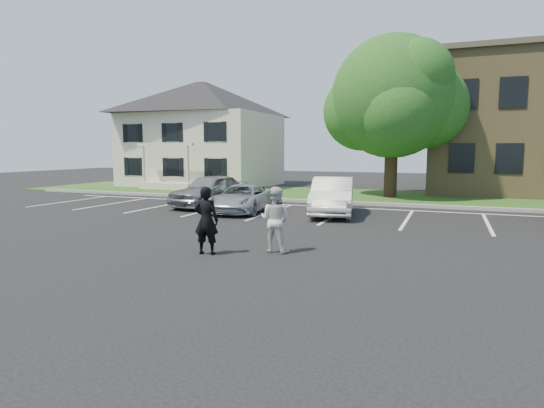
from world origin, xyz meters
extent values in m
plane|color=black|center=(0.00, 0.00, 0.00)|extent=(90.00, 90.00, 0.00)
cube|color=gray|center=(0.00, 12.00, 0.07)|extent=(40.00, 0.30, 0.15)
cube|color=#2A4C18|center=(0.00, 16.00, 0.04)|extent=(44.00, 8.00, 0.08)
cube|color=silver|center=(-14.00, 8.00, 0.01)|extent=(0.12, 5.20, 0.01)
cube|color=silver|center=(-11.20, 8.00, 0.01)|extent=(0.12, 5.20, 0.01)
cube|color=silver|center=(-8.40, 8.00, 0.01)|extent=(0.12, 5.20, 0.01)
cube|color=silver|center=(-5.60, 8.00, 0.01)|extent=(0.12, 5.20, 0.01)
cube|color=silver|center=(-2.80, 8.00, 0.01)|extent=(0.12, 5.20, 0.01)
cube|color=silver|center=(0.00, 8.00, 0.01)|extent=(0.12, 5.20, 0.01)
cube|color=silver|center=(2.80, 8.00, 0.01)|extent=(0.12, 5.20, 0.01)
cube|color=silver|center=(5.60, 8.00, 0.01)|extent=(0.12, 5.20, 0.01)
cube|color=silver|center=(1.40, 10.70, 0.01)|extent=(34.00, 0.12, 0.01)
cube|color=beige|center=(-13.00, 20.00, 2.60)|extent=(10.00, 8.00, 5.20)
pyramid|color=black|center=(-13.00, 20.00, 6.40)|extent=(10.30, 8.24, 2.40)
cube|color=beige|center=(-13.00, 15.70, 0.25)|extent=(4.00, 1.60, 0.50)
cylinder|color=beige|center=(-14.70, 15.10, 1.35)|extent=(0.18, 0.18, 2.70)
cylinder|color=beige|center=(-11.30, 15.10, 1.35)|extent=(0.18, 0.18, 2.70)
cube|color=beige|center=(-13.00, 15.10, 3.00)|extent=(4.20, 0.25, 0.20)
cube|color=black|center=(-13.00, 15.98, 1.50)|extent=(0.90, 0.06, 1.20)
cube|color=black|center=(-13.00, 15.98, 3.80)|extent=(0.90, 0.06, 1.20)
cube|color=black|center=(-13.65, 15.98, 1.50)|extent=(0.32, 0.05, 1.25)
cube|color=black|center=(-12.35, 15.98, 1.50)|extent=(0.32, 0.05, 1.25)
cube|color=black|center=(4.80, 16.97, 2.20)|extent=(1.30, 0.06, 1.60)
cube|color=black|center=(4.80, 16.97, 5.60)|extent=(1.30, 0.06, 1.60)
cube|color=black|center=(7.10, 16.97, 2.20)|extent=(1.30, 0.06, 1.60)
cube|color=black|center=(7.10, 16.97, 5.60)|extent=(1.30, 0.06, 1.60)
cylinder|color=black|center=(1.20, 15.85, 1.60)|extent=(0.70, 0.70, 3.20)
sphere|color=#225115|center=(1.20, 15.85, 5.50)|extent=(6.60, 6.60, 6.60)
sphere|color=#225115|center=(2.80, 16.55, 5.00)|extent=(4.60, 4.60, 4.60)
sphere|color=#225115|center=(-0.50, 16.25, 4.80)|extent=(4.40, 4.40, 4.40)
sphere|color=#225115|center=(1.60, 14.35, 4.60)|extent=(4.00, 4.00, 4.00)
sphere|color=#225115|center=(0.60, 17.45, 5.80)|extent=(4.20, 4.20, 4.20)
sphere|color=#225115|center=(2.40, 14.95, 6.40)|extent=(3.80, 3.80, 3.80)
imported|color=black|center=(-1.43, 0.08, 0.87)|extent=(0.70, 0.52, 1.74)
imported|color=silver|center=(0.10, 0.97, 0.85)|extent=(0.87, 0.70, 1.70)
imported|color=#9F9FA3|center=(-6.17, 8.78, 0.76)|extent=(2.51, 4.71, 1.53)
imported|color=#B5B8BE|center=(-3.97, 7.64, 0.58)|extent=(2.30, 4.36, 1.17)
imported|color=silver|center=(-0.21, 8.32, 0.76)|extent=(2.46, 4.84, 1.52)
camera|label=1|loc=(4.28, -9.86, 2.64)|focal=30.00mm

